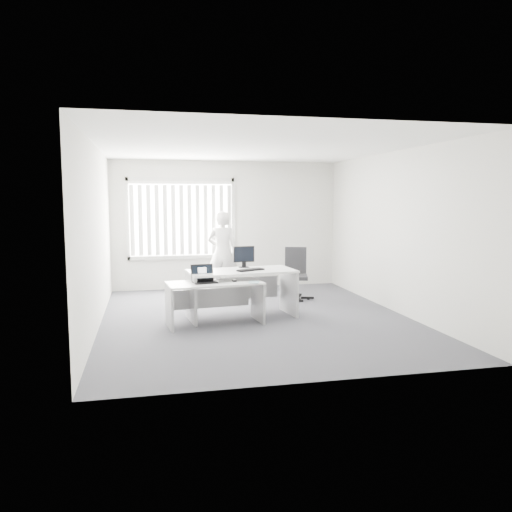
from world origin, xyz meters
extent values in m
plane|color=#515158|center=(0.00, 0.00, 0.00)|extent=(6.00, 6.00, 0.00)
cube|color=silver|center=(0.00, 3.00, 1.40)|extent=(5.00, 0.02, 2.80)
cube|color=silver|center=(0.00, -3.00, 1.40)|extent=(5.00, 0.02, 2.80)
cube|color=silver|center=(-2.50, 0.00, 1.40)|extent=(0.02, 6.00, 2.80)
cube|color=silver|center=(2.50, 0.00, 1.40)|extent=(0.02, 6.00, 2.80)
cube|color=white|center=(0.00, 0.00, 2.80)|extent=(5.00, 6.00, 0.02)
cube|color=#B9BAB5|center=(-1.00, 2.96, 1.55)|extent=(2.32, 0.06, 1.76)
cube|color=silver|center=(-0.72, -0.26, 0.66)|extent=(1.54, 0.85, 0.03)
cube|color=#9F9FA2|center=(-1.44, -0.33, 0.32)|extent=(0.11, 0.64, 0.65)
cube|color=#9F9FA2|center=(-0.01, -0.18, 0.32)|extent=(0.11, 0.64, 0.65)
cube|color=silver|center=(-0.22, 0.10, 0.78)|extent=(1.83, 1.01, 0.03)
cube|color=#9F9FA2|center=(-1.07, 0.01, 0.38)|extent=(0.13, 0.75, 0.77)
cube|color=#9F9FA2|center=(0.63, 0.19, 0.38)|extent=(0.13, 0.75, 0.77)
cylinder|color=black|center=(1.10, 1.32, 0.04)|extent=(0.71, 0.71, 0.08)
cylinder|color=black|center=(1.10, 1.32, 0.22)|extent=(0.07, 0.07, 0.45)
cube|color=black|center=(1.10, 1.32, 0.45)|extent=(0.54, 0.54, 0.07)
cube|color=black|center=(1.15, 1.52, 0.76)|extent=(0.43, 0.16, 0.53)
imported|color=silver|center=(-0.20, 2.33, 0.86)|extent=(0.72, 0.58, 1.73)
cube|color=white|center=(-0.39, -0.33, 0.67)|extent=(0.37, 0.33, 0.00)
cube|color=silver|center=(-0.13, -0.42, 0.68)|extent=(0.21, 0.25, 0.01)
cube|color=black|center=(-0.09, 0.02, 0.81)|extent=(0.49, 0.34, 0.02)
camera|label=1|loc=(-1.75, -7.95, 1.97)|focal=35.00mm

